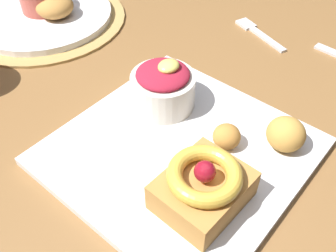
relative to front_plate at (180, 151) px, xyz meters
name	(u,v)px	position (x,y,z in m)	size (l,w,h in m)	color
dining_table	(87,143)	(-0.02, 0.19, -0.10)	(1.28, 0.90, 0.73)	brown
woven_placemat	(43,19)	(0.10, 0.42, 0.00)	(0.32, 0.32, 0.01)	#AD894C
front_plate	(180,151)	(0.00, 0.00, 0.00)	(0.30, 0.30, 0.01)	white
cake_slice	(203,186)	(-0.05, -0.07, 0.03)	(0.10, 0.09, 0.07)	#B77F3D
berry_ramekin	(163,87)	(0.05, 0.07, 0.04)	(0.09, 0.09, 0.07)	silver
fritter_front	(227,136)	(0.04, -0.04, 0.02)	(0.04, 0.04, 0.03)	#BC7F38
fritter_middle	(286,134)	(0.09, -0.10, 0.03)	(0.05, 0.05, 0.04)	gold
back_plate	(42,15)	(0.10, 0.42, 0.01)	(0.27, 0.27, 0.01)	white
back_pastry	(55,6)	(0.11, 0.39, 0.03)	(0.07, 0.07, 0.04)	#B77F3D
fork	(257,32)	(0.33, 0.08, 0.00)	(0.06, 0.12, 0.00)	silver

